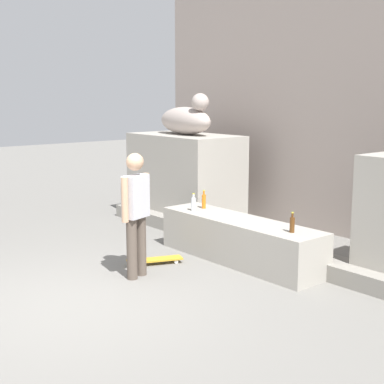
{
  "coord_description": "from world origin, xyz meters",
  "views": [
    {
      "loc": [
        5.63,
        -2.87,
        2.42
      ],
      "look_at": [
        -0.14,
        1.87,
        1.1
      ],
      "focal_mm": 51.84,
      "sensor_mm": 36.0,
      "label": 1
    }
  ],
  "objects_px": {
    "skater": "(136,210)",
    "skateboard": "(155,260)",
    "statue_reclining_left": "(186,120)",
    "bottle_brown": "(292,224)",
    "bottle_orange": "(204,201)",
    "bottle_clear": "(193,204)"
  },
  "relations": [
    {
      "from": "skater",
      "to": "bottle_orange",
      "type": "xyz_separation_m",
      "value": [
        -0.57,
        1.67,
        -0.17
      ]
    },
    {
      "from": "bottle_orange",
      "to": "bottle_brown",
      "type": "bearing_deg",
      "value": -3.7
    },
    {
      "from": "skateboard",
      "to": "bottle_brown",
      "type": "xyz_separation_m",
      "value": [
        1.67,
        1.03,
        0.68
      ]
    },
    {
      "from": "skater",
      "to": "skateboard",
      "type": "distance_m",
      "value": 1.05
    },
    {
      "from": "statue_reclining_left",
      "to": "bottle_brown",
      "type": "distance_m",
      "value": 3.98
    },
    {
      "from": "statue_reclining_left",
      "to": "skateboard",
      "type": "xyz_separation_m",
      "value": [
        1.96,
        -2.16,
        -1.88
      ]
    },
    {
      "from": "bottle_clear",
      "to": "statue_reclining_left",
      "type": "bearing_deg",
      "value": 144.29
    },
    {
      "from": "bottle_clear",
      "to": "bottle_brown",
      "type": "height_order",
      "value": "bottle_clear"
    },
    {
      "from": "bottle_brown",
      "to": "bottle_orange",
      "type": "distance_m",
      "value": 1.93
    },
    {
      "from": "bottle_clear",
      "to": "bottle_orange",
      "type": "distance_m",
      "value": 0.25
    },
    {
      "from": "bottle_brown",
      "to": "bottle_orange",
      "type": "height_order",
      "value": "bottle_orange"
    },
    {
      "from": "statue_reclining_left",
      "to": "skater",
      "type": "bearing_deg",
      "value": -41.14
    },
    {
      "from": "skateboard",
      "to": "bottle_brown",
      "type": "height_order",
      "value": "bottle_brown"
    },
    {
      "from": "bottle_orange",
      "to": "bottle_clear",
      "type": "bearing_deg",
      "value": -80.6
    },
    {
      "from": "bottle_clear",
      "to": "bottle_brown",
      "type": "bearing_deg",
      "value": 3.76
    },
    {
      "from": "skateboard",
      "to": "bottle_orange",
      "type": "xyz_separation_m",
      "value": [
        -0.26,
        1.15,
        0.69
      ]
    },
    {
      "from": "statue_reclining_left",
      "to": "skateboard",
      "type": "bearing_deg",
      "value": -39.18
    },
    {
      "from": "statue_reclining_left",
      "to": "bottle_orange",
      "type": "xyz_separation_m",
      "value": [
        1.7,
        -1.01,
        -1.2
      ]
    },
    {
      "from": "skater",
      "to": "skateboard",
      "type": "relative_size",
      "value": 2.04
    },
    {
      "from": "skater",
      "to": "skateboard",
      "type": "bearing_deg",
      "value": -167.9
    },
    {
      "from": "skater",
      "to": "bottle_orange",
      "type": "height_order",
      "value": "skater"
    },
    {
      "from": "skateboard",
      "to": "bottle_brown",
      "type": "relative_size",
      "value": 3.0
    }
  ]
}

